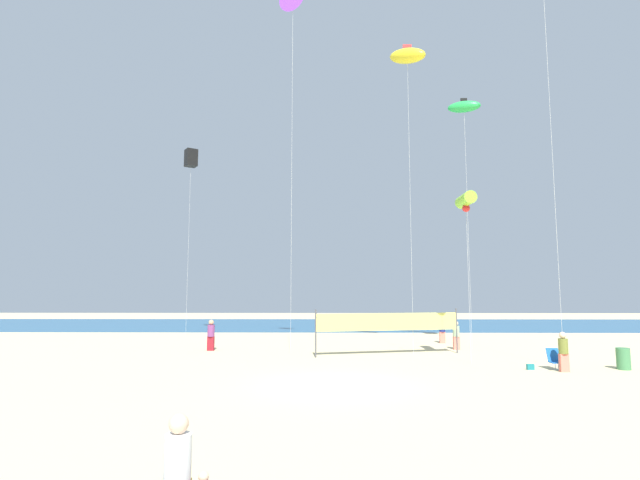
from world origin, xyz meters
name	(u,v)px	position (x,y,z in m)	size (l,w,h in m)	color
ground_plane	(336,385)	(0.00, 0.00, 0.00)	(120.00, 120.00, 0.00)	beige
ocean_band	(330,325)	(0.00, 32.34, 0.00)	(120.00, 20.00, 0.01)	#28608C
mother_figure	(177,471)	(-2.32, -10.62, 0.86)	(0.37, 0.37, 1.61)	gold
beachgoer_olive_shirt	(563,350)	(9.51, 3.02, 0.87)	(0.37, 0.37, 1.63)	#EA7260
beachgoer_navy_shirt	(442,330)	(7.17, 14.26, 0.85)	(0.36, 0.36, 1.60)	#EA7260
beachgoer_sage_shirt	(456,334)	(7.14, 10.76, 0.87)	(0.37, 0.37, 1.63)	#EA7260
beachgoer_plum_shirt	(211,334)	(-6.89, 10.08, 0.92)	(0.39, 0.39, 1.73)	maroon
folding_beach_chair	(555,359)	(9.40, 3.59, 0.47)	(0.52, 0.65, 0.89)	#1959B2
trash_barrel	(623,359)	(12.33, 3.66, 0.45)	(0.54, 0.54, 0.91)	#3F7F4C
volleyball_net	(389,324)	(2.94, 8.24, 1.63)	(7.72, 1.99, 2.40)	#4C4C51
beach_handbag	(530,367)	(8.34, 3.57, 0.12)	(0.30, 0.15, 0.24)	#19727A
kite_yellow_inflatable	(407,56)	(4.33, 8.89, 16.78)	(2.48, 2.47, 17.56)	silver
kite_black_box	(191,158)	(-11.14, 19.70, 13.91)	(1.20, 1.20, 14.61)	silver
kite_green_inflatable	(464,107)	(8.17, 11.21, 14.64)	(2.14, 1.56, 15.21)	silver
kite_lime_tube	(466,201)	(6.30, 5.11, 7.60)	(0.62, 1.54, 7.94)	silver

